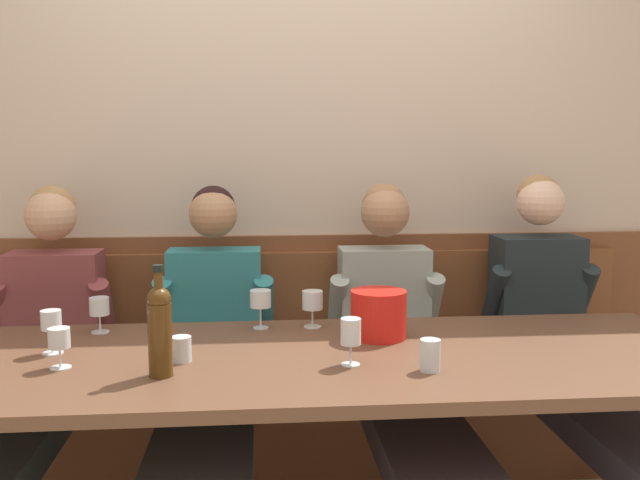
# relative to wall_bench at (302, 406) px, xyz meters

# --- Properties ---
(room_wall_back) EXTENTS (6.80, 0.08, 2.80)m
(room_wall_back) POSITION_rel_wall_bench_xyz_m (0.00, 0.26, 1.12)
(room_wall_back) COLOR #C6B29D
(room_wall_back) RESTS_ON ground
(wood_wainscot_panel) EXTENTS (6.80, 0.03, 1.01)m
(wood_wainscot_panel) POSITION_rel_wall_bench_xyz_m (0.00, 0.21, 0.23)
(wood_wainscot_panel) COLOR brown
(wood_wainscot_panel) RESTS_ON ground
(wall_bench) EXTENTS (2.96, 0.42, 0.94)m
(wall_bench) POSITION_rel_wall_bench_xyz_m (0.00, 0.00, 0.00)
(wall_bench) COLOR brown
(wall_bench) RESTS_ON ground
(dining_table) EXTENTS (2.66, 0.91, 0.75)m
(dining_table) POSITION_rel_wall_bench_xyz_m (0.00, -0.75, 0.40)
(dining_table) COLOR brown
(dining_table) RESTS_ON ground
(person_left_seat) EXTENTS (0.48, 1.37, 1.26)m
(person_left_seat) POSITION_rel_wall_bench_xyz_m (-1.03, -0.42, 0.33)
(person_left_seat) COLOR #36323A
(person_left_seat) RESTS_ON ground
(person_center_right_seat) EXTENTS (0.49, 1.37, 1.25)m
(person_center_right_seat) POSITION_rel_wall_bench_xyz_m (-0.37, -0.43, 0.32)
(person_center_right_seat) COLOR #292B40
(person_center_right_seat) RESTS_ON ground
(person_center_left_seat) EXTENTS (0.49, 1.38, 1.26)m
(person_center_left_seat) POSITION_rel_wall_bench_xyz_m (0.35, -0.42, 0.33)
(person_center_left_seat) COLOR #342834
(person_center_left_seat) RESTS_ON ground
(person_right_seat) EXTENTS (0.47, 1.37, 1.30)m
(person_right_seat) POSITION_rel_wall_bench_xyz_m (1.04, -0.39, 0.35)
(person_right_seat) COLOR #282839
(person_right_seat) RESTS_ON ground
(ice_bucket) EXTENTS (0.20, 0.20, 0.17)m
(ice_bucket) POSITION_rel_wall_bench_xyz_m (0.23, -0.57, 0.55)
(ice_bucket) COLOR red
(ice_bucket) RESTS_ON dining_table
(wine_bottle_clear_water) EXTENTS (0.07, 0.07, 0.33)m
(wine_bottle_clear_water) POSITION_rel_wall_bench_xyz_m (-0.47, -0.92, 0.61)
(wine_bottle_clear_water) COLOR #492E10
(wine_bottle_clear_water) RESTS_ON dining_table
(wine_glass_mid_right) EXTENTS (0.08, 0.08, 0.14)m
(wine_glass_mid_right) POSITION_rel_wall_bench_xyz_m (0.01, -0.41, 0.56)
(wine_glass_mid_right) COLOR silver
(wine_glass_mid_right) RESTS_ON dining_table
(wine_glass_center_front) EXTENTS (0.07, 0.07, 0.13)m
(wine_glass_center_front) POSITION_rel_wall_bench_xyz_m (-0.76, -0.42, 0.55)
(wine_glass_center_front) COLOR silver
(wine_glass_center_front) RESTS_ON dining_table
(wine_glass_left_end) EXTENTS (0.07, 0.07, 0.14)m
(wine_glass_left_end) POSITION_rel_wall_bench_xyz_m (-0.85, -0.67, 0.57)
(wine_glass_left_end) COLOR silver
(wine_glass_left_end) RESTS_ON dining_table
(wine_glass_center_rear) EXTENTS (0.06, 0.06, 0.15)m
(wine_glass_center_rear) POSITION_rel_wall_bench_xyz_m (0.10, -0.87, 0.56)
(wine_glass_center_rear) COLOR silver
(wine_glass_center_rear) RESTS_ON dining_table
(wine_glass_mid_left) EXTENTS (0.07, 0.07, 0.12)m
(wine_glass_mid_left) POSITION_rel_wall_bench_xyz_m (-0.78, -0.82, 0.55)
(wine_glass_mid_left) COLOR silver
(wine_glass_mid_left) RESTS_ON dining_table
(wine_glass_by_bottle) EXTENTS (0.08, 0.08, 0.14)m
(wine_glass_by_bottle) POSITION_rel_wall_bench_xyz_m (-0.18, -0.41, 0.57)
(wine_glass_by_bottle) COLOR silver
(wine_glass_by_bottle) RESTS_ON dining_table
(water_tumbler_right) EXTENTS (0.06, 0.06, 0.08)m
(water_tumbler_right) POSITION_rel_wall_bench_xyz_m (-0.43, -0.79, 0.50)
(water_tumbler_right) COLOR silver
(water_tumbler_right) RESTS_ON dining_table
(water_tumbler_left) EXTENTS (0.06, 0.06, 0.10)m
(water_tumbler_left) POSITION_rel_wall_bench_xyz_m (0.32, -0.95, 0.51)
(water_tumbler_left) COLOR silver
(water_tumbler_left) RESTS_ON dining_table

